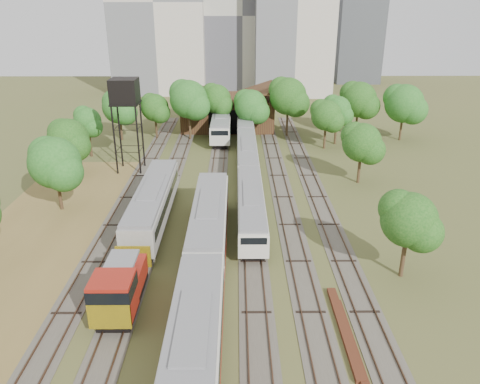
{
  "coord_description": "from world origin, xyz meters",
  "views": [
    {
      "loc": [
        0.57,
        -25.26,
        21.32
      ],
      "look_at": [
        0.91,
        20.61,
        2.5
      ],
      "focal_mm": 35.0,
      "sensor_mm": 36.0,
      "label": 1
    }
  ],
  "objects_px": {
    "railcar_green_set": "(247,155)",
    "railcar_red_set": "(203,273)",
    "shunter_locomotive": "(120,289)",
    "water_tower": "(125,94)"
  },
  "relations": [
    {
      "from": "railcar_green_set",
      "to": "railcar_red_set",
      "type": "bearing_deg",
      "value": -97.48
    },
    {
      "from": "shunter_locomotive",
      "to": "railcar_green_set",
      "type": "bearing_deg",
      "value": 72.72
    },
    {
      "from": "water_tower",
      "to": "railcar_red_set",
      "type": "bearing_deg",
      "value": -68.31
    },
    {
      "from": "railcar_red_set",
      "to": "water_tower",
      "type": "bearing_deg",
      "value": 111.69
    },
    {
      "from": "railcar_red_set",
      "to": "railcar_green_set",
      "type": "xyz_separation_m",
      "value": [
        4.0,
        30.46,
        -0.36
      ]
    },
    {
      "from": "railcar_red_set",
      "to": "railcar_green_set",
      "type": "relative_size",
      "value": 0.66
    },
    {
      "from": "railcar_green_set",
      "to": "shunter_locomotive",
      "type": "bearing_deg",
      "value": -107.28
    },
    {
      "from": "railcar_red_set",
      "to": "shunter_locomotive",
      "type": "distance_m",
      "value": 6.24
    },
    {
      "from": "railcar_green_set",
      "to": "water_tower",
      "type": "xyz_separation_m",
      "value": [
        -15.72,
        -0.99,
        8.53
      ]
    },
    {
      "from": "railcar_green_set",
      "to": "shunter_locomotive",
      "type": "relative_size",
      "value": 6.43
    }
  ]
}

